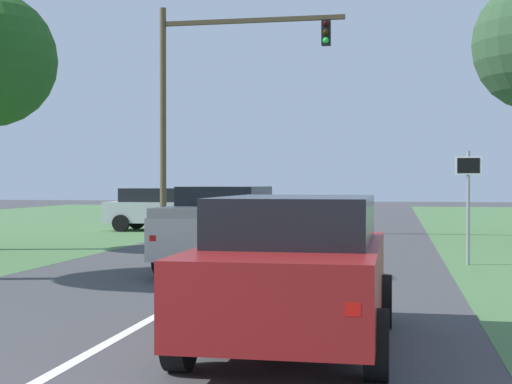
{
  "coord_description": "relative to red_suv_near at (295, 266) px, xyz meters",
  "views": [
    {
      "loc": [
        3.48,
        -3.79,
        1.98
      ],
      "look_at": [
        -0.45,
        17.02,
        1.69
      ],
      "focal_mm": 52.41,
      "sensor_mm": 36.0,
      "label": 1
    }
  ],
  "objects": [
    {
      "name": "red_suv_near",
      "position": [
        0.0,
        0.0,
        0.0
      ],
      "size": [
        2.29,
        4.48,
        1.8
      ],
      "color": "maroon",
      "rests_on": "ground_plane"
    },
    {
      "name": "keep_moving_sign",
      "position": [
        2.88,
        9.44,
        0.78
      ],
      "size": [
        0.6,
        0.09,
        2.72
      ],
      "color": "gray",
      "rests_on": "ground_plane"
    },
    {
      "name": "traffic_light",
      "position": [
        -5.74,
        17.82,
        4.54
      ],
      "size": [
        6.89,
        0.4,
        8.46
      ],
      "color": "brown",
      "rests_on": "ground_plane"
    },
    {
      "name": "ground_plane",
      "position": [
        -2.27,
        7.23,
        -0.96
      ],
      "size": [
        120.0,
        120.0,
        0.0
      ],
      "primitive_type": "plane",
      "color": "#424244"
    },
    {
      "name": "crossing_suv_far",
      "position": [
        -8.29,
        20.08,
        -0.05
      ],
      "size": [
        4.28,
        2.08,
        1.72
      ],
      "color": "silver",
      "rests_on": "ground_plane"
    },
    {
      "name": "pickup_truck_lead",
      "position": [
        -2.58,
        7.55,
        0.01
      ],
      "size": [
        2.37,
        5.47,
        1.88
      ],
      "color": "#B7B2A8",
      "rests_on": "ground_plane"
    }
  ]
}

